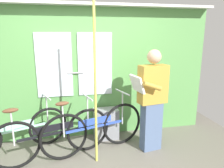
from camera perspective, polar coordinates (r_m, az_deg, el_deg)
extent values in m
cube|color=#56934C|center=(3.78, -6.95, 2.61)|extent=(4.52, 0.08, 2.32)
cube|color=silver|center=(3.70, -15.53, 4.91)|extent=(0.60, 0.02, 1.10)
cube|color=silver|center=(3.71, -4.65, 5.38)|extent=(0.60, 0.02, 1.10)
cylinder|color=#B2B2B7|center=(3.69, -9.99, 2.99)|extent=(0.28, 0.02, 0.02)
cube|color=silver|center=(3.65, -7.36, 20.86)|extent=(4.52, 0.28, 0.04)
torus|color=black|center=(3.80, -17.05, -10.93)|extent=(0.62, 0.30, 0.66)
cube|color=#9EDBC6|center=(3.68, -24.93, -11.42)|extent=(0.92, 0.41, 0.03)
cube|color=#9EDBC6|center=(3.65, -25.05, -10.30)|extent=(0.53, 0.25, 0.10)
cylinder|color=#B7B7BC|center=(3.71, -17.33, -7.20)|extent=(0.02, 0.02, 0.53)
cylinder|color=#B7B7BC|center=(3.63, -17.61, -3.28)|extent=(0.19, 0.41, 0.02)
torus|color=black|center=(3.47, -6.55, -12.32)|extent=(0.70, 0.24, 0.72)
torus|color=black|center=(3.29, -25.14, -15.05)|extent=(0.70, 0.24, 0.72)
cube|color=black|center=(3.31, -15.61, -12.90)|extent=(1.00, 0.32, 0.03)
cube|color=black|center=(3.27, -15.71, -11.46)|extent=(0.58, 0.19, 0.10)
cylinder|color=#B7B7BC|center=(3.18, -25.60, -10.93)|extent=(0.02, 0.02, 0.52)
ellipsoid|color=brown|center=(3.09, -26.07, -6.55)|extent=(0.22, 0.14, 0.06)
cylinder|color=#B7B7BC|center=(3.36, -6.67, -8.04)|extent=(0.02, 0.02, 0.56)
cylinder|color=#B7B7BC|center=(3.27, -6.80, -3.49)|extent=(0.14, 0.43, 0.02)
torus|color=black|center=(3.64, 2.82, -10.85)|extent=(0.71, 0.25, 0.73)
torus|color=black|center=(3.29, -12.98, -13.95)|extent=(0.71, 0.25, 0.73)
cube|color=#2D4CB2|center=(3.40, -4.65, -11.53)|extent=(0.93, 0.30, 0.03)
cube|color=#2D4CB2|center=(3.37, -4.68, -10.06)|extent=(0.54, 0.18, 0.10)
cylinder|color=#B7B7BC|center=(3.18, -13.22, -9.74)|extent=(0.02, 0.02, 0.52)
ellipsoid|color=brown|center=(3.09, -13.48, -5.25)|extent=(0.22, 0.14, 0.06)
cylinder|color=#B7B7BC|center=(3.53, 2.87, -6.67)|extent=(0.02, 0.02, 0.56)
cylinder|color=#B7B7BC|center=(3.45, 2.93, -2.26)|extent=(0.15, 0.43, 0.02)
cube|color=slate|center=(3.53, 10.63, -11.25)|extent=(0.34, 0.23, 0.80)
cube|color=#B78C33|center=(3.30, 11.14, -0.07)|extent=(0.48, 0.27, 0.60)
sphere|color=tan|center=(3.23, 11.48, 7.36)|extent=(0.22, 0.22, 0.22)
cube|color=silver|center=(3.16, 6.87, 0.03)|extent=(0.17, 0.35, 0.26)
cylinder|color=#B78C33|center=(3.06, 10.98, -0.56)|extent=(0.31, 0.12, 0.17)
cylinder|color=#B78C33|center=(3.40, 7.34, 0.96)|extent=(0.31, 0.12, 0.17)
cube|color=gray|center=(3.87, -1.67, -10.79)|extent=(0.44, 0.28, 0.55)
cylinder|color=#C6C14C|center=(2.89, -4.60, -0.59)|extent=(0.04, 0.04, 2.32)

